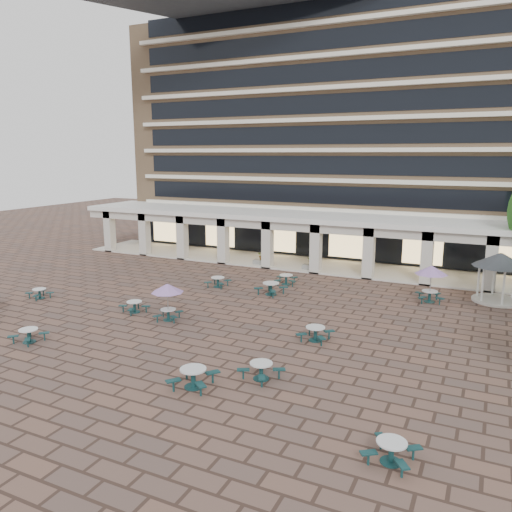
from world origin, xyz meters
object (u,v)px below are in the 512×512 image
object	(u,v)px
gazebo	(500,265)
planter_left	(262,259)
picnic_table_1	(29,334)
planter_right	(312,265)
picnic_table_2	(193,376)

from	to	relation	value
gazebo	planter_left	xyz separation A→B (m)	(-18.12, 2.96, -1.85)
gazebo	planter_left	distance (m)	18.45
picnic_table_1	gazebo	bearing A→B (deg)	40.52
planter_left	gazebo	bearing A→B (deg)	-9.28
gazebo	planter_left	bearing A→B (deg)	170.72
picnic_table_1	planter_left	xyz separation A→B (m)	(3.27, 21.10, 0.14)
planter_right	planter_left	bearing A→B (deg)	180.00
picnic_table_1	planter_right	world-z (taller)	planter_right
picnic_table_2	planter_right	world-z (taller)	planter_right
picnic_table_2	gazebo	distance (m)	21.91
picnic_table_1	planter_right	distance (m)	22.46
picnic_table_1	gazebo	xyz separation A→B (m)	(21.39, 18.13, 1.99)
planter_right	picnic_table_2	bearing A→B (deg)	-83.39
picnic_table_1	picnic_table_2	world-z (taller)	picnic_table_2
picnic_table_2	picnic_table_1	bearing A→B (deg)	169.11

